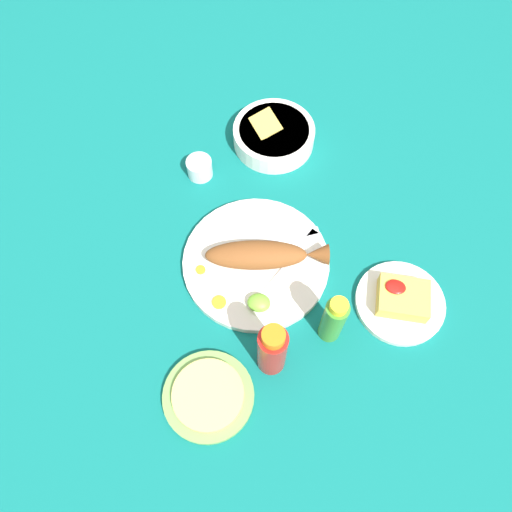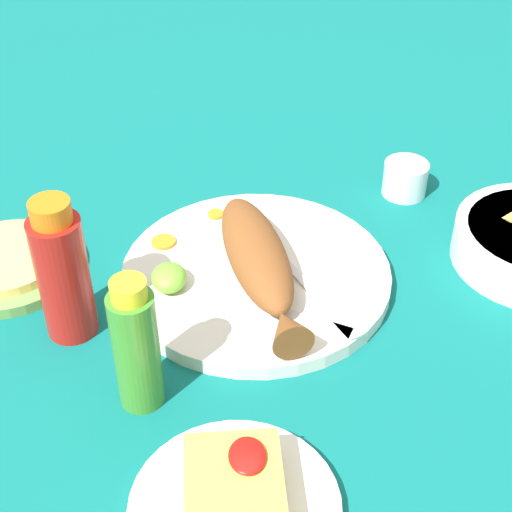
# 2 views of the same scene
# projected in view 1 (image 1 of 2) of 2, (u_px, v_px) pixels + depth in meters

# --- Properties ---
(ground_plane) EXTENTS (4.00, 4.00, 0.00)m
(ground_plane) POSITION_uv_depth(u_px,v_px,m) (256.00, 264.00, 1.08)
(ground_plane) COLOR #0C605B
(main_plate) EXTENTS (0.31, 0.31, 0.02)m
(main_plate) POSITION_uv_depth(u_px,v_px,m) (256.00, 262.00, 1.07)
(main_plate) COLOR silver
(main_plate) RESTS_ON ground_plane
(fried_fish) EXTENTS (0.26, 0.10, 0.05)m
(fried_fish) POSITION_uv_depth(u_px,v_px,m) (263.00, 255.00, 1.04)
(fried_fish) COLOR brown
(fried_fish) RESTS_ON main_plate
(fork_near) EXTENTS (0.17, 0.09, 0.00)m
(fork_near) POSITION_uv_depth(u_px,v_px,m) (284.00, 238.00, 1.09)
(fork_near) COLOR silver
(fork_near) RESTS_ON main_plate
(fork_far) EXTENTS (0.10, 0.17, 0.00)m
(fork_far) POSITION_uv_depth(u_px,v_px,m) (294.00, 256.00, 1.07)
(fork_far) COLOR silver
(fork_far) RESTS_ON main_plate
(carrot_slice_near) EXTENTS (0.02, 0.02, 0.00)m
(carrot_slice_near) POSITION_uv_depth(u_px,v_px,m) (201.00, 270.00, 1.05)
(carrot_slice_near) COLOR orange
(carrot_slice_near) RESTS_ON main_plate
(carrot_slice_mid) EXTENTS (0.03, 0.03, 0.00)m
(carrot_slice_mid) POSITION_uv_depth(u_px,v_px,m) (219.00, 302.00, 1.02)
(carrot_slice_mid) COLOR orange
(carrot_slice_mid) RESTS_ON main_plate
(lime_wedge_main) EXTENTS (0.05, 0.04, 0.03)m
(lime_wedge_main) POSITION_uv_depth(u_px,v_px,m) (259.00, 303.00, 1.01)
(lime_wedge_main) COLOR #6BB233
(lime_wedge_main) RESTS_ON main_plate
(hot_sauce_bottle_red) EXTENTS (0.06, 0.06, 0.17)m
(hot_sauce_bottle_red) POSITION_uv_depth(u_px,v_px,m) (272.00, 350.00, 0.91)
(hot_sauce_bottle_red) COLOR #B21914
(hot_sauce_bottle_red) RESTS_ON ground_plane
(hot_sauce_bottle_green) EXTENTS (0.04, 0.04, 0.15)m
(hot_sauce_bottle_green) POSITION_uv_depth(u_px,v_px,m) (333.00, 320.00, 0.95)
(hot_sauce_bottle_green) COLOR #3D8428
(hot_sauce_bottle_green) RESTS_ON ground_plane
(salt_cup) EXTENTS (0.06, 0.06, 0.05)m
(salt_cup) POSITION_uv_depth(u_px,v_px,m) (200.00, 169.00, 1.17)
(salt_cup) COLOR silver
(salt_cup) RESTS_ON ground_plane
(side_plate_fries) EXTENTS (0.18, 0.18, 0.01)m
(side_plate_fries) POSITION_uv_depth(u_px,v_px,m) (400.00, 303.00, 1.03)
(side_plate_fries) COLOR silver
(side_plate_fries) RESTS_ON ground_plane
(fries_pile) EXTENTS (0.10, 0.08, 0.04)m
(fries_pile) POSITION_uv_depth(u_px,v_px,m) (403.00, 298.00, 1.01)
(fries_pile) COLOR gold
(fries_pile) RESTS_ON side_plate_fries
(guacamole_bowl) EXTENTS (0.20, 0.20, 0.06)m
(guacamole_bowl) POSITION_uv_depth(u_px,v_px,m) (274.00, 135.00, 1.21)
(guacamole_bowl) COLOR white
(guacamole_bowl) RESTS_ON ground_plane
(tortilla_plate) EXTENTS (0.17, 0.17, 0.01)m
(tortilla_plate) POSITION_uv_depth(u_px,v_px,m) (209.00, 396.00, 0.95)
(tortilla_plate) COLOR #6B9E4C
(tortilla_plate) RESTS_ON ground_plane
(tortilla_stack) EXTENTS (0.14, 0.14, 0.01)m
(tortilla_stack) POSITION_uv_depth(u_px,v_px,m) (208.00, 395.00, 0.93)
(tortilla_stack) COLOR #E0C666
(tortilla_stack) RESTS_ON tortilla_plate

